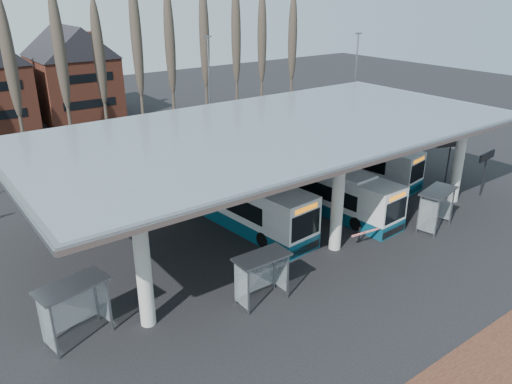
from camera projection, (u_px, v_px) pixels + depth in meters
ground at (366, 265)px, 27.79m from camera, size 140.00×140.00×0.00m
station_canopy at (278, 135)px, 31.57m from camera, size 32.00×16.00×6.34m
poplar_row at (118, 49)px, 48.95m from camera, size 45.10×1.10×14.50m
lamp_post_b at (209, 88)px, 48.37m from camera, size 0.80×0.16×10.17m
lamp_post_c at (355, 81)px, 51.64m from camera, size 0.80×0.16×10.17m
bus_1 at (236, 198)px, 32.63m from camera, size 3.67×12.48×3.42m
bus_2 at (326, 188)px, 34.52m from camera, size 3.18×11.41×3.13m
bus_3 at (353, 159)px, 40.59m from camera, size 4.15×11.33×3.08m
shelter_0 at (72, 298)px, 21.37m from camera, size 3.20×2.00×2.77m
shelter_1 at (260, 267)px, 24.05m from camera, size 2.76×1.41×2.55m
shelter_2 at (435, 200)px, 31.37m from camera, size 3.13×2.05×2.68m
info_sign_0 at (486, 159)px, 36.09m from camera, size 2.26×0.39×3.36m
info_sign_1 at (451, 147)px, 38.51m from camera, size 2.25×1.03×3.54m
barrier at (364, 233)px, 29.72m from camera, size 2.07×0.68×1.04m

